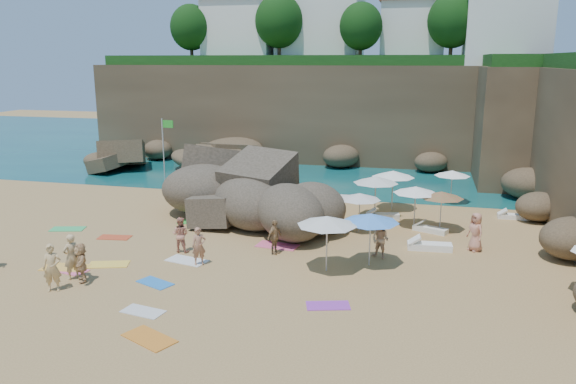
% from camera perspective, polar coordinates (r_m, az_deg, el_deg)
% --- Properties ---
extents(ground, '(120.00, 120.00, 0.00)m').
position_cam_1_polar(ground, '(26.38, -5.83, -5.45)').
color(ground, tan).
rests_on(ground, ground).
extents(seawater, '(120.00, 120.00, 0.00)m').
position_cam_1_polar(seawater, '(54.81, 4.81, 4.39)').
color(seawater, '#0C4751').
rests_on(seawater, ground).
extents(cliff_back, '(44.00, 8.00, 8.00)m').
position_cam_1_polar(cliff_back, '(49.12, 6.28, 8.03)').
color(cliff_back, brown).
rests_on(cliff_back, ground).
extents(cliff_corner, '(10.00, 12.00, 8.00)m').
position_cam_1_polar(cliff_corner, '(44.50, 24.96, 6.33)').
color(cliff_corner, brown).
rests_on(cliff_corner, ground).
extents(rock_promontory, '(12.00, 7.00, 2.00)m').
position_cam_1_polar(rock_promontory, '(44.87, -12.20, 2.15)').
color(rock_promontory, brown).
rests_on(rock_promontory, ground).
extents(clifftop_buildings, '(28.48, 9.48, 7.00)m').
position_cam_1_polar(clifftop_buildings, '(49.66, 7.77, 16.41)').
color(clifftop_buildings, white).
rests_on(clifftop_buildings, cliff_back).
extents(clifftop_trees, '(35.60, 23.82, 4.40)m').
position_cam_1_polar(clifftop_trees, '(43.25, 9.30, 16.86)').
color(clifftop_trees, '#11380F').
rests_on(clifftop_trees, ground).
extents(marina_masts, '(3.10, 0.10, 6.00)m').
position_cam_1_polar(marina_masts, '(59.31, -11.21, 7.78)').
color(marina_masts, white).
rests_on(marina_masts, ground).
extents(rock_outcrop, '(10.24, 9.02, 3.41)m').
position_cam_1_polar(rock_outcrop, '(30.36, -4.42, -2.90)').
color(rock_outcrop, brown).
rests_on(rock_outcrop, ground).
extents(flag_pole, '(0.88, 0.13, 4.52)m').
position_cam_1_polar(flag_pole, '(39.84, -12.39, 4.96)').
color(flag_pole, silver).
rests_on(flag_pole, ground).
extents(parasol_0, '(2.43, 2.43, 2.30)m').
position_cam_1_polar(parasol_0, '(32.45, 10.63, 1.81)').
color(parasol_0, silver).
rests_on(parasol_0, ground).
extents(parasol_1, '(2.11, 2.11, 2.00)m').
position_cam_1_polar(parasol_1, '(34.95, 16.35, 1.85)').
color(parasol_1, silver).
rests_on(parasol_1, ground).
extents(parasol_2, '(2.10, 2.10, 1.98)m').
position_cam_1_polar(parasol_2, '(28.11, 7.32, -0.45)').
color(parasol_2, silver).
rests_on(parasol_2, ground).
extents(parasol_4, '(2.29, 2.29, 2.16)m').
position_cam_1_polar(parasol_4, '(29.29, 12.85, 0.21)').
color(parasol_4, silver).
rests_on(parasol_4, ground).
extents(parasol_5, '(2.07, 2.07, 1.96)m').
position_cam_1_polar(parasol_5, '(27.80, 0.27, -0.54)').
color(parasol_5, silver).
rests_on(parasol_5, ground).
extents(parasol_6, '(2.16, 2.16, 2.04)m').
position_cam_1_polar(parasol_6, '(29.03, 15.36, -0.27)').
color(parasol_6, silver).
rests_on(parasol_6, ground).
extents(parasol_8, '(2.44, 2.44, 2.31)m').
position_cam_1_polar(parasol_8, '(30.71, 8.91, 1.24)').
color(parasol_8, silver).
rests_on(parasol_8, ground).
extents(parasol_9, '(2.46, 2.46, 2.33)m').
position_cam_1_polar(parasol_9, '(22.63, 3.99, -2.93)').
color(parasol_9, silver).
rests_on(parasol_9, ground).
extents(parasol_10, '(2.39, 2.39, 2.26)m').
position_cam_1_polar(parasol_10, '(23.46, 8.40, -2.61)').
color(parasol_10, silver).
rests_on(parasol_10, ground).
extents(lounger_0, '(2.13, 0.88, 0.32)m').
position_cam_1_polar(lounger_0, '(31.03, -2.69, -2.20)').
color(lounger_0, white).
rests_on(lounger_0, ground).
extents(lounger_1, '(1.69, 0.58, 0.26)m').
position_cam_1_polar(lounger_1, '(34.90, 5.15, -0.54)').
color(lounger_1, silver).
rests_on(lounger_1, ground).
extents(lounger_2, '(1.64, 0.55, 0.25)m').
position_cam_1_polar(lounger_2, '(32.92, 21.92, -2.32)').
color(lounger_2, white).
rests_on(lounger_2, ground).
extents(lounger_3, '(1.79, 1.20, 0.27)m').
position_cam_1_polar(lounger_3, '(29.13, 14.27, -3.71)').
color(lounger_3, white).
rests_on(lounger_3, ground).
extents(lounger_4, '(1.85, 0.87, 0.28)m').
position_cam_1_polar(lounger_4, '(31.05, 9.60, -2.41)').
color(lounger_4, silver).
rests_on(lounger_4, ground).
extents(lounger_5, '(2.03, 0.82, 0.31)m').
position_cam_1_polar(lounger_5, '(26.47, 14.19, -5.38)').
color(lounger_5, white).
rests_on(lounger_5, ground).
extents(towel_1, '(1.64, 1.07, 0.03)m').
position_cam_1_polar(towel_1, '(24.94, -21.28, -7.41)').
color(towel_1, '#F25E8A').
rests_on(towel_1, ground).
extents(towel_2, '(1.97, 1.54, 0.03)m').
position_cam_1_polar(towel_2, '(18.51, -13.91, -14.22)').
color(towel_2, orange).
rests_on(towel_2, ground).
extents(towel_3, '(1.84, 1.25, 0.03)m').
position_cam_1_polar(towel_3, '(30.86, -21.47, -3.51)').
color(towel_3, '#34B660').
rests_on(towel_3, ground).
extents(towel_4, '(1.99, 1.15, 0.03)m').
position_cam_1_polar(towel_4, '(25.32, -21.68, -7.13)').
color(towel_4, '#F3AE40').
rests_on(towel_4, ground).
extents(towel_5, '(1.93, 1.27, 0.03)m').
position_cam_1_polar(towel_5, '(24.72, -10.24, -6.87)').
color(towel_5, white).
rests_on(towel_5, ground).
extents(towel_6, '(1.67, 1.15, 0.03)m').
position_cam_1_polar(towel_6, '(20.19, 4.09, -11.43)').
color(towel_6, purple).
rests_on(towel_6, ground).
extents(towel_7, '(1.63, 0.97, 0.03)m').
position_cam_1_polar(towel_7, '(28.67, -17.21, -4.42)').
color(towel_7, '#C44322').
rests_on(towel_7, ground).
extents(towel_8, '(1.63, 1.24, 0.03)m').
position_cam_1_polar(towel_8, '(22.63, -13.35, -8.97)').
color(towel_8, blue).
rests_on(towel_8, ground).
extents(towel_9, '(2.01, 1.16, 0.03)m').
position_cam_1_polar(towel_9, '(26.20, -1.10, -5.47)').
color(towel_9, '#E85A85').
rests_on(towel_9, ground).
extents(towel_11, '(1.84, 1.22, 0.03)m').
position_cam_1_polar(towel_11, '(30.42, -9.56, -2.99)').
color(towel_11, green).
rests_on(towel_11, ground).
extents(towel_12, '(1.83, 1.29, 0.03)m').
position_cam_1_polar(towel_12, '(25.08, -17.75, -7.02)').
color(towel_12, yellow).
rests_on(towel_12, ground).
extents(towel_13, '(1.58, 0.99, 0.03)m').
position_cam_1_polar(towel_13, '(20.33, -14.51, -11.67)').
color(towel_13, silver).
rests_on(towel_13, ground).
extents(person_stand_0, '(0.79, 0.67, 1.84)m').
position_cam_1_polar(person_stand_0, '(22.77, -22.85, -7.10)').
color(person_stand_0, tan).
rests_on(person_stand_0, ground).
extents(person_stand_1, '(0.79, 0.61, 1.62)m').
position_cam_1_polar(person_stand_1, '(25.67, -10.87, -4.26)').
color(person_stand_1, tan).
rests_on(person_stand_1, ground).
extents(person_stand_2, '(1.08, 0.93, 1.58)m').
position_cam_1_polar(person_stand_2, '(37.88, -1.54, 1.63)').
color(person_stand_2, tan).
rests_on(person_stand_2, ground).
extents(person_stand_3, '(0.71, 0.99, 1.57)m').
position_cam_1_polar(person_stand_3, '(24.96, -1.38, -4.59)').
color(person_stand_3, '#9E794F').
rests_on(person_stand_3, ground).
extents(person_stand_4, '(0.90, 0.98, 1.78)m').
position_cam_1_polar(person_stand_4, '(26.69, 18.52, -3.87)').
color(person_stand_4, tan).
rests_on(person_stand_4, ground).
extents(person_stand_5, '(1.43, 0.93, 1.50)m').
position_cam_1_polar(person_stand_5, '(30.95, -2.69, -1.12)').
color(person_stand_5, tan).
rests_on(person_stand_5, ground).
extents(person_stand_6, '(0.67, 0.79, 1.83)m').
position_cam_1_polar(person_stand_6, '(23.73, -21.17, -6.14)').
color(person_stand_6, tan).
rests_on(person_stand_6, ground).
extents(person_lie_3, '(2.08, 2.05, 0.41)m').
position_cam_1_polar(person_lie_3, '(23.53, -20.16, -8.07)').
color(person_lie_3, tan).
rests_on(person_lie_3, ground).
extents(person_lie_4, '(1.37, 1.66, 0.38)m').
position_cam_1_polar(person_lie_4, '(24.10, -8.99, -6.90)').
color(person_lie_4, '#A26C51').
rests_on(person_lie_4, ground).
extents(person_lie_5, '(1.41, 1.83, 0.62)m').
position_cam_1_polar(person_lie_5, '(24.83, 9.31, -6.01)').
color(person_lie_5, '#DFA97E').
rests_on(person_lie_5, ground).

